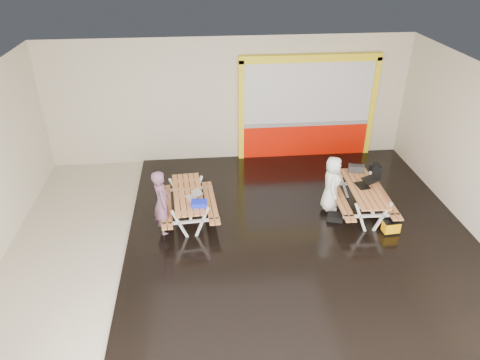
{
  "coord_description": "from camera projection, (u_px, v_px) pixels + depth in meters",
  "views": [
    {
      "loc": [
        -0.85,
        -7.67,
        5.88
      ],
      "look_at": [
        0.0,
        0.9,
        1.0
      ],
      "focal_mm": 33.18,
      "sensor_mm": 36.0,
      "label": 1
    }
  ],
  "objects": [
    {
      "name": "room",
      "position": [
        244.0,
        169.0,
        8.75
      ],
      "size": [
        10.02,
        8.02,
        3.52
      ],
      "color": "beige",
      "rests_on": "ground"
    },
    {
      "name": "deck",
      "position": [
        301.0,
        236.0,
        9.7
      ],
      "size": [
        7.5,
        7.98,
        0.05
      ],
      "primitive_type": "cube",
      "color": "black",
      "rests_on": "room"
    },
    {
      "name": "kiosk",
      "position": [
        307.0,
        110.0,
        12.49
      ],
      "size": [
        3.88,
        0.16,
        3.0
      ],
      "color": "red",
      "rests_on": "room"
    },
    {
      "name": "picnic_table_left",
      "position": [
        188.0,
        199.0,
        10.0
      ],
      "size": [
        1.36,
        1.91,
        0.73
      ],
      "color": "#D1844B",
      "rests_on": "deck"
    },
    {
      "name": "picnic_table_right",
      "position": [
        363.0,
        194.0,
        10.2
      ],
      "size": [
        1.33,
        1.9,
        0.74
      ],
      "color": "#D1844B",
      "rests_on": "deck"
    },
    {
      "name": "person_left",
      "position": [
        162.0,
        203.0,
        9.5
      ],
      "size": [
        0.46,
        0.62,
        1.52
      ],
      "primitive_type": "imported",
      "rotation": [
        0.0,
        0.0,
        1.76
      ],
      "color": "#724B66",
      "rests_on": "deck"
    },
    {
      "name": "person_right",
      "position": [
        332.0,
        183.0,
        10.21
      ],
      "size": [
        0.54,
        0.72,
        1.32
      ],
      "primitive_type": "imported",
      "rotation": [
        0.0,
        0.0,
        1.37
      ],
      "color": "white",
      "rests_on": "deck"
    },
    {
      "name": "laptop_left",
      "position": [
        193.0,
        196.0,
        9.72
      ],
      "size": [
        0.41,
        0.39,
        0.14
      ],
      "color": "silver",
      "rests_on": "picnic_table_left"
    },
    {
      "name": "laptop_right",
      "position": [
        365.0,
        184.0,
        10.16
      ],
      "size": [
        0.45,
        0.41,
        0.17
      ],
      "color": "black",
      "rests_on": "picnic_table_right"
    },
    {
      "name": "blue_pouch",
      "position": [
        199.0,
        204.0,
        9.45
      ],
      "size": [
        0.35,
        0.25,
        0.1
      ],
      "primitive_type": "cube",
      "rotation": [
        0.0,
        0.0,
        -0.06
      ],
      "color": "#1322E5",
      "rests_on": "picnic_table_left"
    },
    {
      "name": "toolbox",
      "position": [
        356.0,
        168.0,
        10.74
      ],
      "size": [
        0.41,
        0.27,
        0.22
      ],
      "color": "black",
      "rests_on": "picnic_table_right"
    },
    {
      "name": "backpack",
      "position": [
        375.0,
        172.0,
        10.89
      ],
      "size": [
        0.28,
        0.19,
        0.45
      ],
      "color": "black",
      "rests_on": "picnic_table_right"
    },
    {
      "name": "dark_case",
      "position": [
        335.0,
        217.0,
        10.18
      ],
      "size": [
        0.42,
        0.36,
        0.13
      ],
      "primitive_type": "cube",
      "rotation": [
        0.0,
        0.0,
        -0.32
      ],
      "color": "black",
      "rests_on": "deck"
    },
    {
      "name": "fluke_bag",
      "position": [
        391.0,
        227.0,
        9.7
      ],
      "size": [
        0.39,
        0.27,
        0.32
      ],
      "color": "black",
      "rests_on": "deck"
    }
  ]
}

